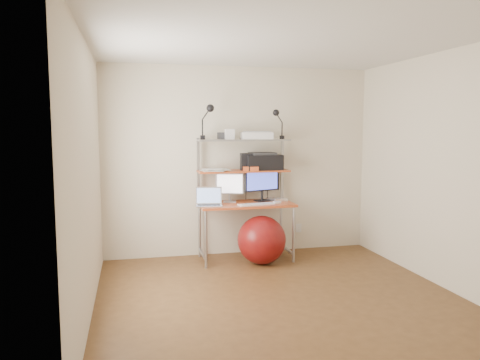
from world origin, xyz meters
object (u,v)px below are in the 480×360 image
at_px(monitor_black, 262,181).
at_px(exercise_ball, 262,240).
at_px(laptop, 209,202).
at_px(monitor_silver, 229,186).
at_px(printer, 262,162).

relative_size(monitor_black, exercise_ball, 0.87).
relative_size(laptop, exercise_ball, 0.59).
xyz_separation_m(monitor_silver, laptop, (-0.30, -0.21, -0.16)).
bearing_deg(exercise_ball, laptop, 167.36).
bearing_deg(printer, monitor_black, -112.92).
height_order(monitor_black, printer, printer).
xyz_separation_m(monitor_black, printer, (0.01, 0.03, 0.25)).
height_order(monitor_silver, printer, printer).
xyz_separation_m(monitor_silver, printer, (0.45, 0.02, 0.30)).
height_order(laptop, exercise_ball, laptop).
height_order(laptop, printer, printer).
distance_m(monitor_silver, printer, 0.54).
distance_m(printer, exercise_ball, 1.03).
relative_size(monitor_silver, printer, 0.81).
xyz_separation_m(monitor_black, laptop, (-0.74, -0.20, -0.22)).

